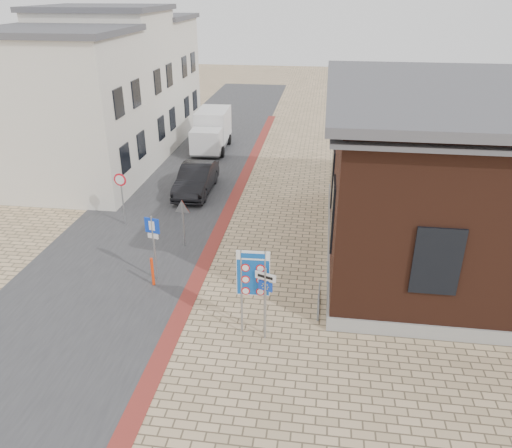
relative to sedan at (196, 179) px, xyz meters
The scene contains 16 objects.
ground 12.83m from the sedan, 71.01° to the right, with size 120.00×120.00×0.00m, color tan.
road_strip 3.27m from the sedan, 114.74° to the left, with size 7.00×60.00×0.02m, color #38383A.
curb_strip 3.11m from the sedan, 44.19° to the right, with size 0.60×40.00×0.02m, color maroon.
brick_building 14.38m from the sedan, 21.22° to the right, with size 13.00×13.00×6.80m.
townhouse_near 7.63m from the sedan, behind, with size 7.40×6.40×8.30m.
townhouse_mid 9.79m from the sedan, 139.20° to the left, with size 7.40×6.40×9.10m.
townhouse_far 14.13m from the sedan, 119.86° to the left, with size 7.40×6.40×8.30m.
bike_rack 12.04m from the sedan, 55.47° to the right, with size 0.08×1.80×0.60m.
sedan is the anchor object (origin of this frame).
box_truck 7.84m from the sedan, 96.25° to the left, with size 2.25×5.01×2.59m.
border_sign 12.62m from the sedan, 67.69° to the right, with size 1.03×0.10×3.01m.
essen_sign 12.92m from the sedan, 66.36° to the right, with size 0.66×0.28×2.55m.
parking_sign 8.98m from the sedan, 85.71° to the right, with size 0.58×0.16×2.65m.
yield_sign 6.24m from the sedan, 80.84° to the right, with size 0.74×0.09×2.09m.
speed_sign 5.07m from the sedan, 117.92° to the right, with size 0.60×0.09×2.54m.
bollard 9.33m from the sedan, 85.90° to the right, with size 0.10×0.10×1.15m, color #FF3A0D.
Camera 1 is at (2.47, -12.38, 10.13)m, focal length 35.00 mm.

